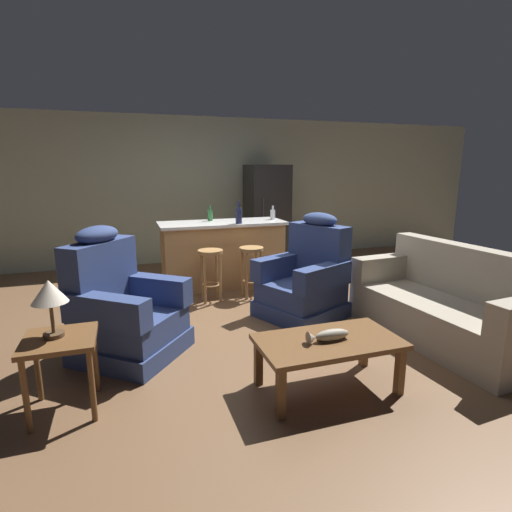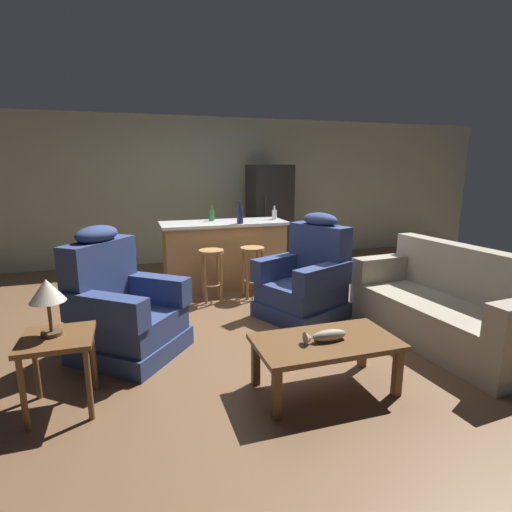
% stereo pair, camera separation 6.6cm
% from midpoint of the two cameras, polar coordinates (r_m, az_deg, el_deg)
% --- Properties ---
extents(ground_plane, '(12.00, 12.00, 0.00)m').
position_cam_midpoint_polar(ground_plane, '(4.73, -1.11, -8.67)').
color(ground_plane, brown).
extents(back_wall, '(12.00, 0.05, 2.60)m').
position_cam_midpoint_polar(back_wall, '(7.47, -8.44, 9.23)').
color(back_wall, '#9EA88E').
rests_on(back_wall, ground_plane).
extents(coffee_table, '(1.10, 0.60, 0.42)m').
position_cam_midpoint_polar(coffee_table, '(3.20, 9.70, -12.56)').
color(coffee_table, brown).
rests_on(coffee_table, ground_plane).
extents(fish_figurine, '(0.34, 0.10, 0.10)m').
position_cam_midpoint_polar(fish_figurine, '(3.13, 9.66, -11.17)').
color(fish_figurine, '#4C3823').
rests_on(fish_figurine, coffee_table).
extents(couch, '(0.98, 1.96, 0.94)m').
position_cam_midpoint_polar(couch, '(4.46, 25.21, -6.60)').
color(couch, '#9E937F').
rests_on(couch, ground_plane).
extents(recliner_near_lamp, '(1.18, 1.18, 1.20)m').
position_cam_midpoint_polar(recliner_near_lamp, '(3.91, -18.96, -7.42)').
color(recliner_near_lamp, navy).
rests_on(recliner_near_lamp, ground_plane).
extents(recliner_near_island, '(1.11, 1.11, 1.20)m').
position_cam_midpoint_polar(recliner_near_island, '(4.70, 6.73, -3.48)').
color(recliner_near_island, navy).
rests_on(recliner_near_island, ground_plane).
extents(end_table, '(0.48, 0.48, 0.56)m').
position_cam_midpoint_polar(end_table, '(3.19, -26.69, -11.99)').
color(end_table, brown).
rests_on(end_table, ground_plane).
extents(table_lamp, '(0.24, 0.24, 0.41)m').
position_cam_midpoint_polar(table_lamp, '(3.08, -27.98, -4.85)').
color(table_lamp, '#4C3823').
rests_on(table_lamp, end_table).
extents(kitchen_island, '(1.80, 0.70, 0.95)m').
position_cam_midpoint_polar(kitchen_island, '(5.85, -5.09, 0.30)').
color(kitchen_island, '#AD7F4C').
rests_on(kitchen_island, ground_plane).
extents(bar_stool_left, '(0.32, 0.32, 0.68)m').
position_cam_midpoint_polar(bar_stool_left, '(5.18, -6.86, -1.40)').
color(bar_stool_left, '#A87A47').
rests_on(bar_stool_left, ground_plane).
extents(bar_stool_right, '(0.32, 0.32, 0.68)m').
position_cam_midpoint_polar(bar_stool_right, '(5.32, -1.02, -0.95)').
color(bar_stool_right, '#A87A47').
rests_on(bar_stool_right, ground_plane).
extents(refrigerator, '(0.70, 0.69, 1.76)m').
position_cam_midpoint_polar(refrigerator, '(7.24, 1.29, 5.92)').
color(refrigerator, black).
rests_on(refrigerator, ground_plane).
extents(bottle_tall_green, '(0.07, 0.07, 0.20)m').
position_cam_midpoint_polar(bottle_tall_green, '(6.02, 2.09, 6.00)').
color(bottle_tall_green, silver).
rests_on(bottle_tall_green, kitchen_island).
extents(bottle_short_amber, '(0.08, 0.08, 0.22)m').
position_cam_midpoint_polar(bottle_short_amber, '(5.89, -6.89, 5.84)').
color(bottle_short_amber, '#2D6B38').
rests_on(bottle_short_amber, kitchen_island).
extents(bottle_wine_dark, '(0.09, 0.09, 0.31)m').
position_cam_midpoint_polar(bottle_wine_dark, '(5.55, -2.83, 5.85)').
color(bottle_wine_dark, '#23284C').
rests_on(bottle_wine_dark, kitchen_island).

